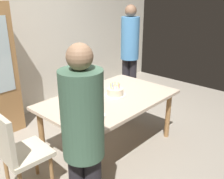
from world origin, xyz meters
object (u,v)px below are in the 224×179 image
at_px(dining_table, 109,103).
at_px(chair_upholstered, 17,150).
at_px(birthday_cake, 115,92).
at_px(person_guest, 130,50).
at_px(plate_far_side, 92,94).
at_px(chair_spindle_back, 78,96).
at_px(plate_near_celebrant, 96,115).
at_px(person_celebrant, 83,138).

xyz_separation_m(dining_table, chair_upholstered, (-1.26, 0.09, -0.12)).
bearing_deg(birthday_cake, person_guest, 31.07).
bearing_deg(birthday_cake, plate_far_side, 129.40).
xyz_separation_m(chair_upholstered, person_guest, (2.59, 0.65, 0.51)).
distance_m(chair_spindle_back, chair_upholstered, 1.63).
height_order(plate_near_celebrant, person_celebrant, person_celebrant).
xyz_separation_m(dining_table, plate_far_side, (-0.09, 0.24, 0.08)).
distance_m(chair_spindle_back, person_guest, 1.30).
height_order(plate_far_side, person_celebrant, person_celebrant).
xyz_separation_m(dining_table, person_celebrant, (-1.13, -0.78, 0.31)).
xyz_separation_m(birthday_cake, chair_spindle_back, (0.07, 0.85, -0.32)).
bearing_deg(birthday_cake, dining_table, -179.53).
bearing_deg(birthday_cake, plate_near_celebrant, -157.59).
bearing_deg(plate_far_side, plate_near_celebrant, -128.93).
distance_m(plate_near_celebrant, chair_spindle_back, 1.31).
height_order(plate_near_celebrant, chair_upholstered, chair_upholstered).
bearing_deg(person_guest, birthday_cake, -148.93).
distance_m(birthday_cake, chair_spindle_back, 0.92).
bearing_deg(plate_far_side, person_guest, 19.20).
distance_m(dining_table, chair_spindle_back, 0.90).
relative_size(birthday_cake, person_guest, 0.15).
height_order(dining_table, person_celebrant, person_celebrant).
xyz_separation_m(chair_spindle_back, person_guest, (1.15, -0.12, 0.58)).
distance_m(birthday_cake, plate_far_side, 0.31).
bearing_deg(person_celebrant, chair_upholstered, 98.66).
height_order(birthday_cake, chair_upholstered, chair_upholstered).
xyz_separation_m(dining_table, chair_spindle_back, (0.18, 0.86, -0.20)).
height_order(birthday_cake, plate_far_side, birthday_cake).
bearing_deg(dining_table, plate_far_side, 109.75).
xyz_separation_m(plate_far_side, person_guest, (1.42, 0.49, 0.30)).
height_order(birthday_cake, person_guest, person_guest).
bearing_deg(plate_near_celebrant, plate_far_side, 51.07).
distance_m(dining_table, birthday_cake, 0.17).
height_order(plate_near_celebrant, person_guest, person_guest).
distance_m(plate_near_celebrant, person_guest, 2.08).
height_order(chair_spindle_back, person_celebrant, person_celebrant).
height_order(plate_near_celebrant, chair_spindle_back, chair_spindle_back).
height_order(dining_table, person_guest, person_guest).
bearing_deg(person_celebrant, chair_spindle_back, 51.35).
xyz_separation_m(plate_near_celebrant, plate_far_side, (0.39, 0.48, 0.00)).
distance_m(plate_near_celebrant, plate_far_side, 0.62).
distance_m(chair_upholstered, person_guest, 2.72).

